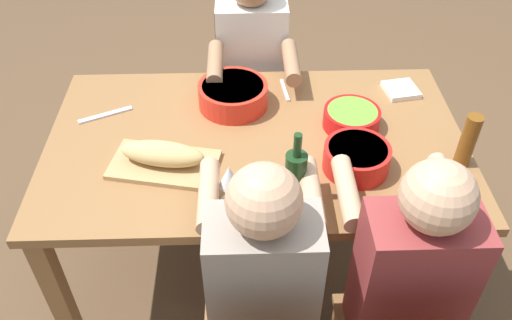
{
  "coord_description": "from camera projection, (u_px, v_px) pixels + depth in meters",
  "views": [
    {
      "loc": [
        -0.05,
        -1.65,
        2.11
      ],
      "look_at": [
        0.0,
        0.0,
        0.63
      ],
      "focal_mm": 37.34,
      "sensor_mm": 36.0,
      "label": 1
    }
  ],
  "objects": [
    {
      "name": "napkin_stack",
      "position": [
        401.0,
        90.0,
        2.38
      ],
      "size": [
        0.16,
        0.16,
        0.02
      ],
      "primitive_type": "cube",
      "rotation": [
        0.0,
        0.0,
        0.18
      ],
      "color": "white",
      "rests_on": "dining_table"
    },
    {
      "name": "serving_bowl_greens",
      "position": [
        233.0,
        94.0,
        2.28
      ],
      "size": [
        0.3,
        0.3,
        0.1
      ],
      "color": "red",
      "rests_on": "dining_table"
    },
    {
      "name": "dining_table",
      "position": [
        256.0,
        155.0,
        2.2
      ],
      "size": [
        1.68,
        1.0,
        0.74
      ],
      "color": "olive",
      "rests_on": "ground_plane"
    },
    {
      "name": "carving_knife",
      "position": [
        105.0,
        115.0,
        2.26
      ],
      "size": [
        0.22,
        0.12,
        0.01
      ],
      "primitive_type": "cube",
      "rotation": [
        0.0,
        0.0,
        0.44
      ],
      "color": "silver",
      "rests_on": "dining_table"
    },
    {
      "name": "chair_far_center",
      "position": [
        251.0,
        80.0,
        2.92
      ],
      "size": [
        0.4,
        0.4,
        0.85
      ],
      "color": "olive",
      "rests_on": "ground_plane"
    },
    {
      "name": "cutting_board",
      "position": [
        164.0,
        165.0,
        2.01
      ],
      "size": [
        0.44,
        0.3,
        0.02
      ],
      "primitive_type": "cube",
      "rotation": [
        0.0,
        0.0,
        -0.2
      ],
      "color": "tan",
      "rests_on": "dining_table"
    },
    {
      "name": "ground_plane",
      "position": [
        256.0,
        254.0,
        2.64
      ],
      "size": [
        8.0,
        8.0,
        0.0
      ],
      "primitive_type": "plane",
      "color": "brown"
    },
    {
      "name": "serving_bowl_salad",
      "position": [
        352.0,
        117.0,
        2.18
      ],
      "size": [
        0.23,
        0.23,
        0.08
      ],
      "color": "red",
      "rests_on": "dining_table"
    },
    {
      "name": "diner_near_right",
      "position": [
        406.0,
        274.0,
        1.71
      ],
      "size": [
        0.41,
        0.53,
        1.2
      ],
      "color": "#2D2D38",
      "rests_on": "ground_plane"
    },
    {
      "name": "wine_glass",
      "position": [
        229.0,
        178.0,
        1.81
      ],
      "size": [
        0.08,
        0.08,
        0.17
      ],
      "color": "silver",
      "rests_on": "dining_table"
    },
    {
      "name": "diner_near_center",
      "position": [
        262.0,
        278.0,
        1.69
      ],
      "size": [
        0.41,
        0.53,
        1.2
      ],
      "color": "#2D2D38",
      "rests_on": "ground_plane"
    },
    {
      "name": "serving_bowl_pasta",
      "position": [
        357.0,
        157.0,
        1.98
      ],
      "size": [
        0.25,
        0.25,
        0.1
      ],
      "color": "red",
      "rests_on": "dining_table"
    },
    {
      "name": "wine_bottle",
      "position": [
        295.0,
        176.0,
        1.83
      ],
      "size": [
        0.08,
        0.08,
        0.29
      ],
      "color": "#193819",
      "rests_on": "dining_table"
    },
    {
      "name": "fork_far_center",
      "position": [
        285.0,
        90.0,
        2.39
      ],
      "size": [
        0.04,
        0.17,
        0.01
      ],
      "primitive_type": "cube",
      "rotation": [
        0.0,
        0.0,
        0.12
      ],
      "color": "silver",
      "rests_on": "dining_table"
    },
    {
      "name": "beer_bottle",
      "position": [
        468.0,
        141.0,
        1.96
      ],
      "size": [
        0.06,
        0.06,
        0.22
      ],
      "primitive_type": "cylinder",
      "color": "brown",
      "rests_on": "dining_table"
    },
    {
      "name": "diner_far_center",
      "position": [
        252.0,
        64.0,
        2.64
      ],
      "size": [
        0.41,
        0.53,
        1.2
      ],
      "color": "#2D2D38",
      "rests_on": "ground_plane"
    },
    {
      "name": "bread_loaf",
      "position": [
        162.0,
        154.0,
        1.98
      ],
      "size": [
        0.34,
        0.17,
        0.09
      ],
      "primitive_type": "ellipsoid",
      "rotation": [
        0.0,
        0.0,
        -0.2
      ],
      "color": "tan",
      "rests_on": "cutting_board"
    }
  ]
}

